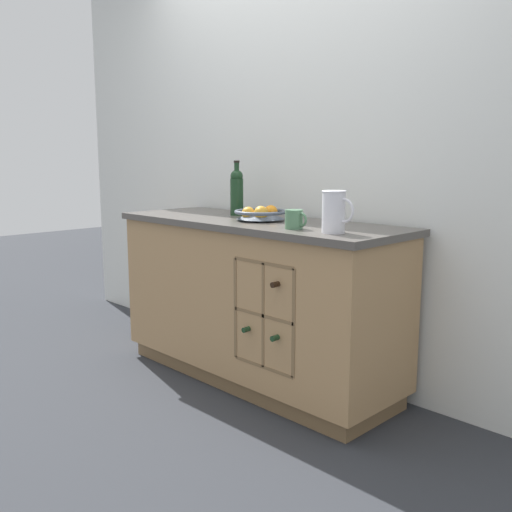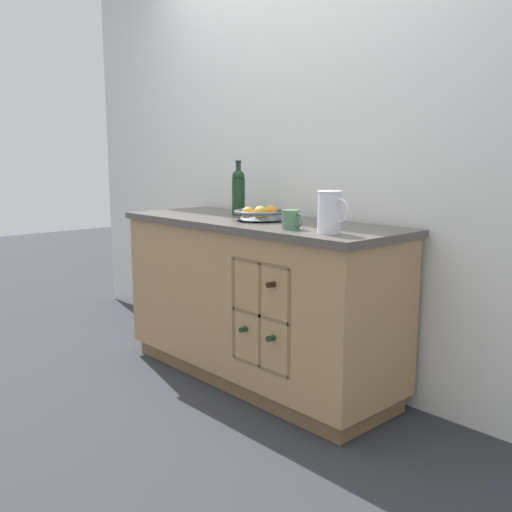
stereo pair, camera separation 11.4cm
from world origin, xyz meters
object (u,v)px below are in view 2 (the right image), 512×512
at_px(standing_wine_bottle, 238,191).
at_px(ceramic_mug, 291,219).
at_px(white_pitcher, 330,211).
at_px(fruit_bowl, 260,214).

bearing_deg(standing_wine_bottle, ceramic_mug, -20.36).
bearing_deg(standing_wine_bottle, white_pitcher, -14.76).
bearing_deg(white_pitcher, standing_wine_bottle, 165.24).
relative_size(ceramic_mug, standing_wine_bottle, 0.39).
height_order(fruit_bowl, white_pitcher, white_pitcher).
bearing_deg(ceramic_mug, fruit_bowl, 159.22).
xyz_separation_m(ceramic_mug, standing_wine_bottle, (-0.66, 0.25, 0.09)).
bearing_deg(ceramic_mug, white_pitcher, 3.46).
distance_m(white_pitcher, standing_wine_bottle, 0.91).
bearing_deg(fruit_bowl, standing_wine_bottle, 160.15).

